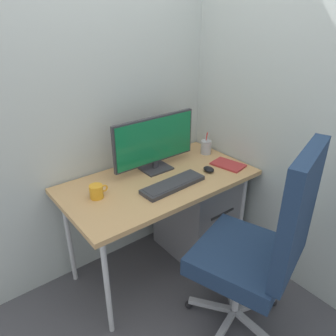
% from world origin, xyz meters
% --- Properties ---
extents(ground_plane, '(8.00, 8.00, 0.00)m').
position_xyz_m(ground_plane, '(0.00, 0.00, 0.00)').
color(ground_plane, '#4C4C51').
extents(wall_back, '(2.69, 0.04, 2.80)m').
position_xyz_m(wall_back, '(0.00, 0.36, 1.40)').
color(wall_back, '#B7C1BC').
rests_on(wall_back, ground_plane).
extents(wall_side_right, '(0.04, 2.10, 2.80)m').
position_xyz_m(wall_side_right, '(0.66, -0.21, 1.40)').
color(wall_side_right, '#B7C1BC').
rests_on(wall_side_right, ground_plane).
extents(desk, '(1.25, 0.66, 0.72)m').
position_xyz_m(desk, '(0.00, 0.00, 0.67)').
color(desk, tan).
rests_on(desk, ground_plane).
extents(office_chair, '(0.63, 0.64, 1.19)m').
position_xyz_m(office_chair, '(0.11, -0.75, 0.62)').
color(office_chair, black).
rests_on(office_chair, ground_plane).
extents(filing_cabinet, '(0.43, 0.53, 0.64)m').
position_xyz_m(filing_cabinet, '(0.34, 0.00, 0.32)').
color(filing_cabinet, slate).
rests_on(filing_cabinet, ground_plane).
extents(monitor, '(0.62, 0.16, 0.37)m').
position_xyz_m(monitor, '(0.07, 0.14, 0.92)').
color(monitor, '#333338').
rests_on(monitor, desk).
extents(keyboard, '(0.44, 0.15, 0.03)m').
position_xyz_m(keyboard, '(0.01, -0.13, 0.74)').
color(keyboard, '#333338').
rests_on(keyboard, desk).
extents(mouse, '(0.06, 0.09, 0.03)m').
position_xyz_m(mouse, '(0.33, -0.12, 0.74)').
color(mouse, black).
rests_on(mouse, desk).
extents(pen_holder, '(0.08, 0.08, 0.16)m').
position_xyz_m(pen_holder, '(0.52, 0.11, 0.78)').
color(pen_holder, '#B2B5BA').
rests_on(pen_holder, desk).
extents(notebook, '(0.18, 0.24, 0.01)m').
position_xyz_m(notebook, '(0.50, -0.14, 0.73)').
color(notebook, '#B23333').
rests_on(notebook, desk).
extents(coffee_mug, '(0.11, 0.08, 0.08)m').
position_xyz_m(coffee_mug, '(-0.42, 0.04, 0.76)').
color(coffee_mug, orange).
rests_on(coffee_mug, desk).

